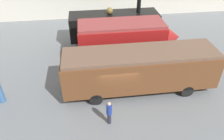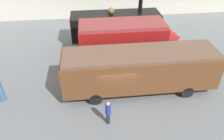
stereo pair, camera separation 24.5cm
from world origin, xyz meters
The scene contains 5 objects.
ground_plane centered at (0.00, 0.00, 0.00)m, with size 80.00×80.00×0.00m, color slate.
steam_locomotive centered at (0.94, 8.14, 1.89)m, with size 8.54×2.56×5.08m.
streamlined_locomotive centered at (1.68, 4.56, 2.14)m, with size 8.68×2.76×3.65m.
passenger_coach_wooden centered at (1.71, 0.66, 1.86)m, with size 10.78×2.85×3.16m.
visitor_person centered at (-0.84, -2.43, 0.95)m, with size 0.34×0.34×1.74m.
Camera 2 is at (-1.65, -11.68, 10.60)m, focal length 35.00 mm.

